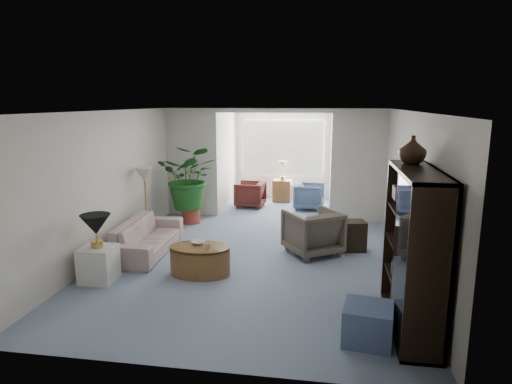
% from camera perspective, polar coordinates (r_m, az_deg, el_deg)
% --- Properties ---
extents(floor, '(6.00, 6.00, 0.00)m').
position_cam_1_polar(floor, '(7.44, -0.74, -9.25)').
color(floor, '#7F90A8').
rests_on(floor, ground).
extents(sunroom_floor, '(2.60, 2.60, 0.00)m').
position_cam_1_polar(sunroom_floor, '(11.33, 2.80, -1.93)').
color(sunroom_floor, '#7F90A8').
rests_on(sunroom_floor, ground).
extents(back_pier_left, '(1.20, 0.12, 2.50)m').
position_cam_1_polar(back_pier_left, '(10.42, -8.28, 3.76)').
color(back_pier_left, silver).
rests_on(back_pier_left, ground).
extents(back_pier_right, '(1.20, 0.12, 2.50)m').
position_cam_1_polar(back_pier_right, '(9.98, 13.09, 3.24)').
color(back_pier_right, silver).
rests_on(back_pier_right, ground).
extents(back_header, '(2.60, 0.12, 0.10)m').
position_cam_1_polar(back_header, '(9.93, 2.22, 10.44)').
color(back_header, silver).
rests_on(back_header, back_pier_left).
extents(window_pane, '(2.20, 0.02, 1.50)m').
position_cam_1_polar(window_pane, '(12.15, 3.43, 5.68)').
color(window_pane, white).
extents(window_blinds, '(2.20, 0.02, 1.50)m').
position_cam_1_polar(window_blinds, '(12.13, 3.41, 5.67)').
color(window_blinds, white).
extents(framed_picture, '(0.04, 0.50, 0.40)m').
position_cam_1_polar(framed_picture, '(6.93, 19.56, 3.06)').
color(framed_picture, beige).
extents(sofa, '(0.86, 2.01, 0.58)m').
position_cam_1_polar(sofa, '(8.15, -13.86, -5.58)').
color(sofa, '#BCB39F').
rests_on(sofa, ground).
extents(end_table, '(0.50, 0.50, 0.53)m').
position_cam_1_polar(end_table, '(7.10, -19.61, -8.75)').
color(end_table, silver).
rests_on(end_table, ground).
extents(table_lamp, '(0.44, 0.44, 0.30)m').
position_cam_1_polar(table_lamp, '(6.91, -19.96, -3.96)').
color(table_lamp, black).
rests_on(table_lamp, end_table).
extents(floor_lamp, '(0.36, 0.36, 0.28)m').
position_cam_1_polar(floor_lamp, '(8.83, -14.19, 2.13)').
color(floor_lamp, beige).
rests_on(floor_lamp, ground).
extents(coffee_table, '(1.11, 1.11, 0.45)m').
position_cam_1_polar(coffee_table, '(7.02, -7.22, -8.70)').
color(coffee_table, brown).
rests_on(coffee_table, ground).
extents(coffee_bowl, '(0.24, 0.24, 0.05)m').
position_cam_1_polar(coffee_bowl, '(7.04, -7.44, -6.48)').
color(coffee_bowl, silver).
rests_on(coffee_bowl, coffee_table).
extents(coffee_cup, '(0.11, 0.11, 0.09)m').
position_cam_1_polar(coffee_cup, '(6.80, -6.29, -6.94)').
color(coffee_cup, beige).
rests_on(coffee_cup, coffee_table).
extents(wingback_chair, '(1.18, 1.19, 0.79)m').
position_cam_1_polar(wingback_chair, '(7.87, 7.31, -5.13)').
color(wingback_chair, '#635A4E').
rests_on(wingback_chair, ground).
extents(side_table_dark, '(0.52, 0.45, 0.54)m').
position_cam_1_polar(side_table_dark, '(8.21, 12.26, -5.51)').
color(side_table_dark, black).
rests_on(side_table_dark, ground).
extents(entertainment_cabinet, '(0.46, 1.71, 1.90)m').
position_cam_1_polar(entertainment_cabinet, '(5.50, 19.65, -7.11)').
color(entertainment_cabinet, black).
rests_on(entertainment_cabinet, ground).
extents(cabinet_urn, '(0.33, 0.33, 0.34)m').
position_cam_1_polar(cabinet_urn, '(5.75, 19.52, 5.15)').
color(cabinet_urn, black).
rests_on(cabinet_urn, entertainment_cabinet).
extents(ottoman, '(0.60, 0.60, 0.42)m').
position_cam_1_polar(ottoman, '(5.31, 14.21, -16.11)').
color(ottoman, slate).
rests_on(ottoman, ground).
extents(plant_pot, '(0.40, 0.40, 0.32)m').
position_cam_1_polar(plant_pot, '(9.93, -8.34, -3.04)').
color(plant_pot, '#A53C30').
rests_on(plant_pot, ground).
extents(house_plant, '(1.27, 1.10, 1.41)m').
position_cam_1_polar(house_plant, '(9.75, -8.49, 1.88)').
color(house_plant, '#1E591E').
rests_on(house_plant, plant_pot).
extents(sunroom_chair_blue, '(0.76, 0.75, 0.65)m').
position_cam_1_polar(sunroom_chair_blue, '(11.12, 6.88, -0.56)').
color(sunroom_chair_blue, slate).
rests_on(sunroom_chair_blue, ground).
extents(sunroom_chair_maroon, '(0.77, 0.75, 0.65)m').
position_cam_1_polar(sunroom_chair_maroon, '(11.27, -0.76, -0.30)').
color(sunroom_chair_maroon, '#57221D').
rests_on(sunroom_chair_maroon, ground).
extents(sunroom_table, '(0.51, 0.41, 0.59)m').
position_cam_1_polar(sunroom_table, '(11.90, 3.42, 0.17)').
color(sunroom_table, brown).
rests_on(sunroom_table, ground).
extents(shelf_clutter, '(0.30, 1.27, 1.06)m').
position_cam_1_polar(shelf_clutter, '(5.49, 19.12, -7.20)').
color(shelf_clutter, '#4F4C4A').
rests_on(shelf_clutter, entertainment_cabinet).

